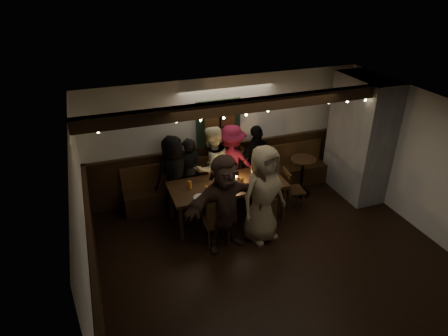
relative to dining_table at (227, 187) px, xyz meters
name	(u,v)px	position (x,y,z in m)	size (l,w,h in m)	color
room	(294,160)	(1.44, 0.02, 0.34)	(6.02, 5.01, 2.62)	black
dining_table	(227,187)	(0.00, 0.00, 0.00)	(2.25, 0.97, 0.98)	black
chair_near_left	(218,219)	(-0.45, -0.74, -0.16)	(0.48, 0.48, 1.02)	black
chair_near_right	(265,215)	(0.45, -0.79, -0.26)	(0.44, 0.44, 0.84)	black
chair_end	(290,187)	(1.36, -0.05, -0.24)	(0.44, 0.44, 0.88)	black
high_top	(302,172)	(1.87, 0.37, -0.19)	(0.54, 0.54, 0.87)	black
person_a	(174,174)	(-0.89, 0.71, 0.08)	(0.80, 0.52, 1.63)	black
person_b	(189,172)	(-0.56, 0.78, 0.03)	(0.56, 0.37, 1.53)	black
person_c	(212,167)	(-0.10, 0.65, 0.14)	(0.85, 0.66, 1.75)	beige
person_d	(231,163)	(0.37, 0.77, 0.10)	(1.08, 0.62, 1.68)	maroon
person_e	(256,161)	(0.90, 0.68, 0.08)	(0.96, 0.40, 1.63)	black
person_f	(225,203)	(-0.34, -0.78, 0.18)	(1.69, 0.54, 1.82)	#36241C
person_g	(263,195)	(0.39, -0.79, 0.20)	(0.92, 0.60, 1.88)	#847455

